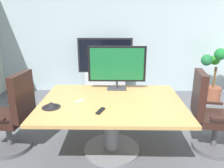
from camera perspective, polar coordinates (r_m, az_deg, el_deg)
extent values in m
plane|color=#515459|center=(2.91, 0.00, -19.85)|extent=(6.63, 6.63, 0.00)
cube|color=#9EB2B7|center=(5.15, 0.54, 12.71)|extent=(5.46, 0.10, 2.68)
cube|color=#B2894C|center=(2.80, -0.09, -4.87)|extent=(1.80, 1.33, 0.04)
cylinder|color=slate|center=(2.95, -0.08, -11.37)|extent=(0.20, 0.20, 0.68)
cylinder|color=slate|center=(3.12, -0.08, -16.62)|extent=(0.76, 0.76, 0.03)
cylinder|color=#4C4C51|center=(3.45, -24.98, -14.56)|extent=(0.56, 0.56, 0.06)
cylinder|color=#4C4C51|center=(3.35, -25.45, -11.49)|extent=(0.07, 0.07, 0.36)
cube|color=black|center=(3.25, -25.95, -8.08)|extent=(0.53, 0.53, 0.10)
cube|color=black|center=(2.99, -22.46, -2.94)|extent=(0.14, 0.46, 0.60)
cube|color=black|center=(3.40, -23.59, -4.50)|extent=(0.28, 0.08, 0.03)
cylinder|color=#4C4C51|center=(3.44, 24.96, -14.70)|extent=(0.56, 0.56, 0.06)
cylinder|color=#4C4C51|center=(3.34, 25.43, -11.62)|extent=(0.07, 0.07, 0.36)
cube|color=black|center=(3.24, 25.94, -8.19)|extent=(0.55, 0.55, 0.10)
cube|color=black|center=(3.05, 21.89, -2.49)|extent=(0.16, 0.46, 0.60)
cube|color=black|center=(2.96, 27.16, -8.22)|extent=(0.28, 0.09, 0.03)
cube|color=black|center=(3.42, 24.77, -4.51)|extent=(0.28, 0.09, 0.03)
cube|color=#333338|center=(3.24, 1.26, -1.15)|extent=(0.28, 0.18, 0.02)
cylinder|color=#333338|center=(3.22, 1.26, -0.17)|extent=(0.04, 0.04, 0.10)
cube|color=black|center=(3.16, 1.30, 5.27)|extent=(0.84, 0.04, 0.52)
cube|color=#14592D|center=(3.14, 1.30, 5.19)|extent=(0.77, 0.01, 0.47)
cube|color=#B7BABC|center=(5.01, -1.73, 0.17)|extent=(0.90, 0.36, 0.55)
cube|color=black|center=(4.84, -1.81, 7.52)|extent=(1.20, 0.06, 0.76)
cube|color=black|center=(4.80, -1.83, 7.45)|extent=(1.12, 0.01, 0.69)
cylinder|color=brown|center=(5.20, 24.82, -2.32)|extent=(0.34, 0.34, 0.30)
cylinder|color=brown|center=(5.09, 25.35, 1.60)|extent=(0.05, 0.05, 0.44)
sphere|color=#2A8125|center=(5.16, 25.44, 5.70)|extent=(0.21, 0.21, 0.21)
sphere|color=#1E6736|center=(4.94, 23.63, 5.79)|extent=(0.23, 0.23, 0.23)
sphere|color=#196C2C|center=(4.79, 26.58, 7.01)|extent=(0.23, 0.23, 0.23)
cone|color=black|center=(2.69, -15.71, -5.27)|extent=(0.19, 0.19, 0.07)
cylinder|color=black|center=(2.70, -15.66, -5.88)|extent=(0.22, 0.22, 0.01)
cube|color=black|center=(2.50, -3.02, -7.04)|extent=(0.11, 0.18, 0.02)
cube|color=silver|center=(2.80, -8.44, -4.39)|extent=(0.10, 0.11, 0.02)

